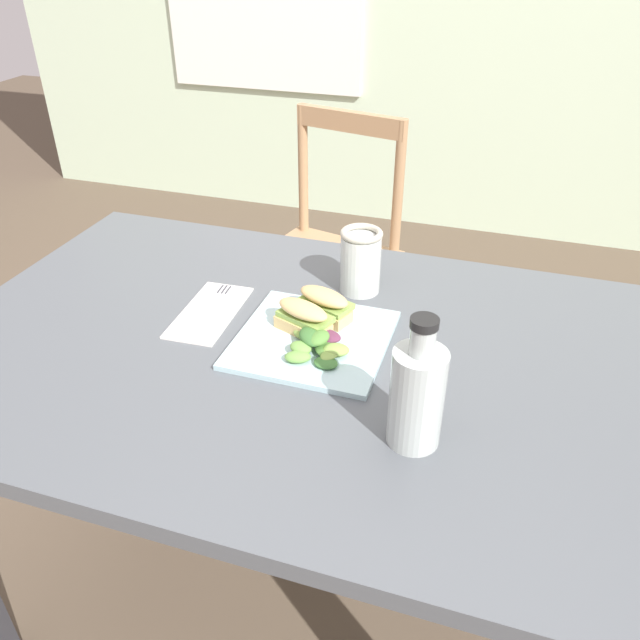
# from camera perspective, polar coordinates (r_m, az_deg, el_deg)

# --- Properties ---
(ground_plane) EXTENTS (9.19, 9.19, 0.00)m
(ground_plane) POSITION_cam_1_polar(r_m,az_deg,el_deg) (1.67, -2.53, -21.94)
(ground_plane) COLOR brown
(dining_table) EXTENTS (1.21, 0.82, 0.74)m
(dining_table) POSITION_cam_1_polar(r_m,az_deg,el_deg) (1.16, -3.07, -7.54)
(dining_table) COLOR #51565B
(dining_table) RESTS_ON ground
(chair_wooden_far) EXTENTS (0.48, 0.48, 0.87)m
(chair_wooden_far) POSITION_cam_1_polar(r_m,az_deg,el_deg) (2.01, 0.60, 5.73)
(chair_wooden_far) COLOR tan
(chair_wooden_far) RESTS_ON ground
(plate_lunch) EXTENTS (0.25, 0.25, 0.01)m
(plate_lunch) POSITION_cam_1_polar(r_m,az_deg,el_deg) (1.08, -0.65, -1.76)
(plate_lunch) COLOR silver
(plate_lunch) RESTS_ON dining_table
(sandwich_half_front) EXTENTS (0.11, 0.08, 0.06)m
(sandwich_half_front) POSITION_cam_1_polar(r_m,az_deg,el_deg) (1.08, -1.50, 0.27)
(sandwich_half_front) COLOR #DBB270
(sandwich_half_front) RESTS_ON plate_lunch
(sandwich_half_back) EXTENTS (0.11, 0.08, 0.06)m
(sandwich_half_back) POSITION_cam_1_polar(r_m,az_deg,el_deg) (1.12, 0.39, 1.46)
(sandwich_half_back) COLOR #DBB270
(sandwich_half_back) RESTS_ON plate_lunch
(salad_mixed_greens) EXTENTS (0.11, 0.13, 0.03)m
(salad_mixed_greens) POSITION_cam_1_polar(r_m,az_deg,el_deg) (1.05, -0.33, -1.88)
(salad_mixed_greens) COLOR #3D7033
(salad_mixed_greens) RESTS_ON plate_lunch
(napkin_folded) EXTENTS (0.11, 0.21, 0.00)m
(napkin_folded) POSITION_cam_1_polar(r_m,az_deg,el_deg) (1.18, -9.95, 0.71)
(napkin_folded) COLOR silver
(napkin_folded) RESTS_ON dining_table
(fork_on_napkin) EXTENTS (0.03, 0.19, 0.00)m
(fork_on_napkin) POSITION_cam_1_polar(r_m,az_deg,el_deg) (1.19, -9.65, 1.29)
(fork_on_napkin) COLOR silver
(fork_on_napkin) RESTS_ON napkin_folded
(bottle_cold_brew) EXTENTS (0.07, 0.07, 0.20)m
(bottle_cold_brew) POSITION_cam_1_polar(r_m,az_deg,el_deg) (0.86, 8.70, -7.16)
(bottle_cold_brew) COLOR black
(bottle_cold_brew) RESTS_ON dining_table
(mason_jar_iced_tea) EXTENTS (0.08, 0.08, 0.13)m
(mason_jar_iced_tea) POSITION_cam_1_polar(r_m,az_deg,el_deg) (1.21, 3.67, 5.08)
(mason_jar_iced_tea) COLOR gold
(mason_jar_iced_tea) RESTS_ON dining_table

